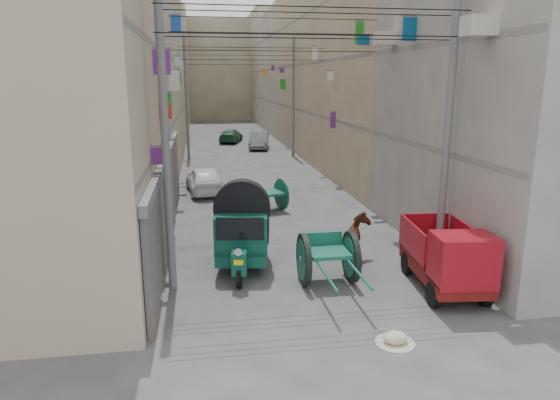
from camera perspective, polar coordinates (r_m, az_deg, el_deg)
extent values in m
cube|color=slate|center=(14.39, -14.42, 5.17)|extent=(0.25, 9.80, 0.18)
cube|color=slate|center=(14.29, -15.15, 17.15)|extent=(0.25, 9.80, 0.18)
cube|color=#BBB3A0|center=(25.74, -21.48, 14.43)|extent=(8.00, 12.00, 12.00)
cube|color=slate|center=(25.30, -12.23, 8.71)|extent=(0.25, 11.76, 0.18)
cube|color=slate|center=(25.25, -12.57, 15.51)|extent=(0.25, 11.76, 0.18)
cube|color=#B7AF90|center=(38.59, -17.49, 15.61)|extent=(8.00, 14.00, 14.00)
cube|color=slate|center=(38.26, -11.24, 10.28)|extent=(0.25, 13.72, 0.18)
cube|color=slate|center=(38.23, -11.45, 14.78)|extent=(0.25, 13.72, 0.18)
cube|color=slate|center=(38.42, -11.67, 19.25)|extent=(0.25, 13.72, 0.18)
cube|color=#A29C97|center=(52.46, -15.21, 13.83)|extent=(8.00, 14.00, 11.80)
cube|color=slate|center=(52.24, -10.72, 11.10)|extent=(0.25, 13.72, 0.18)
cube|color=slate|center=(52.22, -10.87, 14.39)|extent=(0.25, 13.72, 0.18)
cube|color=slate|center=(52.36, -11.02, 17.67)|extent=(0.25, 13.72, 0.18)
cube|color=tan|center=(65.42, -14.08, 14.49)|extent=(8.00, 12.00, 13.50)
cube|color=slate|center=(65.23, -10.43, 11.55)|extent=(0.25, 11.76, 0.18)
cube|color=slate|center=(65.21, -10.55, 14.18)|extent=(0.25, 11.76, 0.18)
cube|color=slate|center=(65.33, -10.67, 16.81)|extent=(0.25, 11.76, 0.18)
cube|color=#A29C97|center=(17.86, 29.32, 16.09)|extent=(8.00, 10.00, 13.00)
cube|color=slate|center=(15.89, 16.79, 5.78)|extent=(0.25, 9.80, 0.18)
cube|color=slate|center=(15.80, 17.56, 16.61)|extent=(0.25, 9.80, 0.18)
cube|color=tan|center=(27.40, 14.59, 14.80)|extent=(8.00, 12.00, 12.00)
cube|color=slate|center=(26.19, 6.31, 9.09)|extent=(0.25, 11.76, 0.18)
cube|color=slate|center=(26.13, 6.48, 15.66)|extent=(0.25, 11.76, 0.18)
cube|color=tan|center=(39.72, 6.97, 16.03)|extent=(8.00, 14.00, 14.00)
cube|color=slate|center=(38.85, 1.20, 10.58)|extent=(0.25, 13.72, 0.18)
cube|color=slate|center=(38.82, 1.22, 15.01)|extent=(0.25, 13.72, 0.18)
cube|color=slate|center=(39.01, 1.25, 19.42)|extent=(0.25, 13.72, 0.18)
cube|color=#BBB3A0|center=(53.29, 2.70, 14.26)|extent=(8.00, 14.00, 11.80)
cube|color=slate|center=(52.68, -1.55, 11.34)|extent=(0.25, 13.72, 0.18)
cube|color=slate|center=(52.65, -1.57, 14.61)|extent=(0.25, 13.72, 0.18)
cube|color=slate|center=(52.79, -1.59, 17.87)|extent=(0.25, 13.72, 0.18)
cube|color=#B7AF90|center=(66.09, 0.35, 14.86)|extent=(8.00, 12.00, 13.50)
cube|color=slate|center=(65.58, -3.07, 11.75)|extent=(0.25, 11.76, 0.18)
cube|color=slate|center=(65.56, -3.10, 14.38)|extent=(0.25, 11.76, 0.18)
cube|color=slate|center=(65.67, -3.14, 16.99)|extent=(0.25, 11.76, 0.18)
cube|color=#B7AF90|center=(72.25, -7.06, 14.45)|extent=(22.00, 10.00, 13.00)
cube|color=#45454A|center=(11.71, -14.27, -6.28)|extent=(0.12, 3.00, 2.60)
cube|color=slate|center=(11.31, -14.59, 0.66)|extent=(0.18, 3.20, 0.25)
cube|color=#45454A|center=(15.24, -13.09, -1.61)|extent=(0.12, 3.00, 2.60)
cube|color=slate|center=(14.93, -13.31, 3.77)|extent=(0.18, 3.20, 0.25)
cube|color=#45454A|center=(18.83, -12.37, 1.30)|extent=(0.12, 3.00, 2.60)
cube|color=slate|center=(18.58, -12.53, 5.67)|extent=(0.18, 3.20, 0.25)
cube|color=#45454A|center=(22.56, -11.86, 3.31)|extent=(0.12, 3.00, 2.60)
cube|color=slate|center=(22.35, -11.99, 6.97)|extent=(0.18, 3.20, 0.25)
cube|color=#6F2485|center=(41.01, 0.20, 14.62)|extent=(0.38, 0.08, 0.41)
cube|color=#AA3116|center=(47.84, -10.56, 11.42)|extent=(0.27, 0.08, 0.71)
cube|color=#6F2485|center=(12.79, -13.55, 4.91)|extent=(0.44, 0.08, 0.42)
cube|color=silver|center=(22.01, -11.99, 13.20)|extent=(0.45, 0.08, 0.84)
cube|color=orange|center=(51.49, -1.77, 14.31)|extent=(0.41, 0.08, 0.59)
cube|color=#AA3116|center=(16.01, -12.96, 9.81)|extent=(0.38, 0.08, 0.44)
cube|color=#1A9021|center=(40.27, 0.33, 13.04)|extent=(0.43, 0.08, 0.72)
cube|color=#6F2485|center=(46.29, -0.84, 14.82)|extent=(0.28, 0.08, 0.44)
cube|color=blue|center=(26.35, -11.81, 19.06)|extent=(0.48, 0.08, 0.84)
cube|color=silver|center=(44.30, -10.64, 11.32)|extent=(0.31, 0.08, 0.44)
cube|color=silver|center=(26.06, 5.78, 13.95)|extent=(0.35, 0.08, 0.45)
cube|color=silver|center=(29.62, 4.00, 16.31)|extent=(0.34, 0.08, 0.79)
cube|color=#1A9021|center=(18.26, -12.72, 11.04)|extent=(0.28, 0.08, 0.52)
cube|color=silver|center=(35.84, -11.17, 14.99)|extent=(0.28, 0.08, 0.74)
cube|color=#6F2485|center=(25.65, 6.05, 9.05)|extent=(0.26, 0.08, 0.80)
cube|color=yellow|center=(16.96, 14.63, 18.20)|extent=(0.34, 0.08, 0.55)
cube|color=#6F2485|center=(14.78, -13.38, 15.07)|extent=(0.47, 0.08, 0.67)
cube|color=silver|center=(27.38, -11.62, 15.24)|extent=(0.40, 0.08, 0.47)
cube|color=#1A9021|center=(27.87, -11.57, 13.37)|extent=(0.32, 0.08, 0.55)
cube|color=navy|center=(21.03, 9.51, 17.55)|extent=(0.47, 0.08, 0.35)
cube|color=#1A9021|center=(21.87, 9.03, 18.31)|extent=(0.32, 0.08, 0.89)
cube|color=navy|center=(16.87, 14.58, 18.35)|extent=(0.44, 0.08, 0.69)
cube|color=#1A9021|center=(12.45, -14.90, 2.96)|extent=(0.10, 3.20, 0.80)
cube|color=navy|center=(21.34, -12.58, 7.32)|extent=(0.10, 3.20, 0.80)
cube|color=navy|center=(33.29, -11.41, 9.49)|extent=(0.10, 3.20, 0.80)
cube|color=orange|center=(45.26, -10.85, 10.51)|extent=(0.10, 3.20, 0.80)
cube|color=yellow|center=(14.14, 20.00, 3.82)|extent=(0.10, 3.20, 0.80)
cube|color=#AA3116|center=(22.37, 8.85, 7.75)|extent=(0.10, 3.20, 0.80)
cube|color=navy|center=(33.95, 2.62, 9.81)|extent=(0.10, 3.20, 0.80)
cube|color=navy|center=(45.75, -0.46, 10.77)|extent=(0.10, 3.20, 0.80)
cube|color=beige|center=(12.95, 21.80, 18.00)|extent=(0.70, 0.55, 0.45)
cube|color=beige|center=(18.40, 11.96, 17.65)|extent=(0.70, 0.55, 0.45)
cylinder|color=slate|center=(12.27, -13.03, 7.65)|extent=(0.20, 0.20, 8.00)
cylinder|color=slate|center=(13.80, 18.64, 7.90)|extent=(0.20, 0.20, 8.00)
cylinder|color=slate|center=(34.22, -10.64, 11.30)|extent=(0.20, 0.20, 8.00)
cylinder|color=slate|center=(34.80, 1.54, 11.56)|extent=(0.20, 0.20, 8.00)
cylinder|color=black|center=(12.05, 4.47, 18.32)|extent=(7.40, 0.02, 0.02)
cylinder|color=black|center=(12.12, 4.53, 21.15)|extent=(7.40, 0.02, 0.02)
cylinder|color=black|center=(13.03, 3.40, 17.97)|extent=(7.40, 0.02, 0.02)
cylinder|color=black|center=(13.09, 3.44, 20.59)|extent=(7.40, 0.02, 0.02)
cylinder|color=black|center=(18.43, -0.42, 16.68)|extent=(7.40, 0.02, 0.02)
cylinder|color=black|center=(18.47, -0.42, 18.54)|extent=(7.40, 0.02, 0.02)
cylinder|color=black|center=(18.52, -0.42, 20.08)|extent=(7.40, 0.02, 0.02)
cylinder|color=black|center=(26.35, -3.13, 15.70)|extent=(7.40, 0.02, 0.02)
cylinder|color=black|center=(26.38, -3.14, 17.00)|extent=(7.40, 0.02, 0.02)
cylinder|color=black|center=(26.42, -3.16, 18.09)|extent=(7.40, 0.02, 0.02)
cylinder|color=black|center=(34.32, -4.57, 15.17)|extent=(7.40, 0.02, 0.02)
cylinder|color=black|center=(34.34, -4.59, 16.17)|extent=(7.40, 0.02, 0.02)
cylinder|color=black|center=(34.37, -4.61, 17.00)|extent=(7.40, 0.02, 0.02)
cylinder|color=black|center=(12.93, -4.66, -8.69)|extent=(0.22, 0.62, 0.61)
cylinder|color=black|center=(14.91, -6.39, -5.67)|extent=(0.22, 0.62, 0.61)
cylinder|color=black|center=(14.83, -1.77, -5.69)|extent=(0.22, 0.62, 0.61)
cube|color=#0C4536|center=(14.18, -4.27, -5.72)|extent=(1.65, 2.24, 0.30)
cube|color=#0C4536|center=(12.86, -4.67, -7.16)|extent=(0.45, 0.54, 0.60)
cylinder|color=silver|center=(12.49, -4.79, -5.93)|extent=(0.20, 0.08, 0.20)
cube|color=yellow|center=(12.57, -4.77, -7.14)|extent=(0.24, 0.07, 0.13)
cube|color=#0C4536|center=(14.04, -4.30, -3.26)|extent=(1.67, 2.04, 1.03)
cube|color=black|center=(13.05, -4.59, -3.31)|extent=(1.25, 0.25, 0.60)
cube|color=black|center=(14.07, -7.22, -2.82)|extent=(0.24, 1.30, 0.71)
cube|color=black|center=(13.97, -1.37, -2.83)|extent=(0.24, 1.30, 0.71)
cube|color=silver|center=(13.28, -4.53, -6.72)|extent=(1.35, 0.26, 0.07)
cylinder|color=black|center=(12.98, 2.74, -6.80)|extent=(0.15, 1.36, 1.36)
cylinder|color=#155C47|center=(12.98, 2.74, -6.80)|extent=(0.17, 1.06, 1.06)
cylinder|color=slate|center=(12.98, 2.74, -6.80)|extent=(0.21, 0.18, 0.17)
cylinder|color=black|center=(13.29, 8.11, -6.43)|extent=(0.15, 1.36, 1.36)
cylinder|color=#155C47|center=(13.29, 8.11, -6.43)|extent=(0.17, 1.06, 1.06)
cylinder|color=slate|center=(13.29, 8.11, -6.43)|extent=(0.21, 0.18, 0.17)
cylinder|color=slate|center=(13.12, 5.46, -6.62)|extent=(1.31, 0.08, 0.08)
cube|color=#155C47|center=(13.06, 5.48, -5.90)|extent=(1.03, 1.07, 0.10)
cube|color=#155C47|center=(13.43, 4.97, -4.37)|extent=(1.02, 0.08, 0.34)
cylinder|color=#155C47|center=(11.89, 5.14, -8.28)|extent=(0.08, 2.24, 0.07)
cylinder|color=#155C47|center=(12.10, 8.74, -8.00)|extent=(0.08, 2.24, 0.07)
cylinder|color=black|center=(12.39, 17.15, -10.28)|extent=(0.23, 0.63, 0.62)
cylinder|color=black|center=(14.20, 14.31, -7.00)|extent=(0.23, 0.63, 0.62)
cylinder|color=black|center=(12.85, 22.35, -9.84)|extent=(0.23, 0.63, 0.62)
cylinder|color=black|center=(14.60, 18.93, -6.74)|extent=(0.23, 0.63, 0.62)
cube|color=#5D0F0D|center=(13.41, 18.18, -7.55)|extent=(1.68, 3.23, 0.33)
cube|color=maroon|center=(12.26, 20.20, -6.43)|extent=(1.46, 1.12, 1.18)
cube|color=black|center=(11.85, 21.07, -6.71)|extent=(1.22, 0.18, 0.52)
cube|color=#5D0F0D|center=(13.78, 17.49, -5.81)|extent=(1.62, 2.20, 0.11)
cube|color=maroon|center=(13.43, 14.86, -4.31)|extent=(0.27, 2.06, 0.80)
cube|color=maroon|center=(13.91, 20.27, -4.09)|extent=(0.27, 2.06, 0.80)
cube|color=maroon|center=(14.57, 16.23, -3.01)|extent=(1.41, 0.20, 0.80)
cylinder|color=#155C47|center=(19.82, -3.43, 0.26)|extent=(0.47, 1.25, 1.29)
cylinder|color=#155C47|center=(20.41, 0.15, 0.67)|extent=(0.47, 1.25, 1.29)
cube|color=#155C47|center=(20.08, -1.62, 0.80)|extent=(1.52, 1.43, 0.10)
cylinder|color=slate|center=(20.11, -1.62, 0.47)|extent=(1.40, 0.52, 0.08)
ellipsoid|color=#BEB19E|center=(10.69, 13.03, -15.08)|extent=(0.50, 0.40, 0.25)
imported|color=brown|center=(14.53, 8.86, -4.63)|extent=(1.24, 1.80, 1.39)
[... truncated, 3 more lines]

